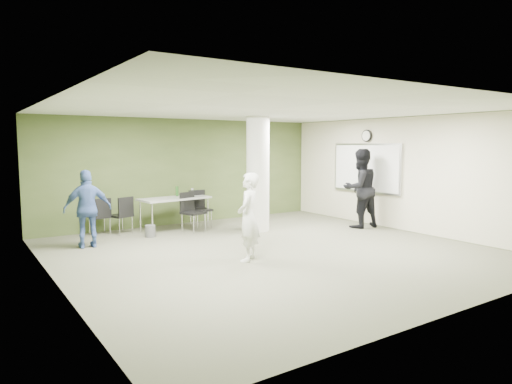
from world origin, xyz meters
TOP-DOWN VIEW (x-y plane):
  - floor at (0.00, 0.00)m, footprint 8.00×8.00m
  - ceiling at (0.00, 0.00)m, footprint 8.00×8.00m
  - wall_back at (0.00, 4.00)m, footprint 8.00×2.80m
  - wall_left at (-4.00, 0.00)m, footprint 0.02×8.00m
  - wall_right_cream at (4.00, 0.00)m, footprint 0.02×8.00m
  - column at (1.00, 2.00)m, footprint 0.56×0.56m
  - whiteboard at (3.92, 1.20)m, footprint 0.05×2.30m
  - wall_clock at (3.92, 1.20)m, footprint 0.06×0.32m
  - folding_table at (-0.69, 3.16)m, footprint 1.80×0.95m
  - wastebasket at (-1.51, 2.71)m, footprint 0.24×0.24m
  - chair_back_left at (-2.39, 3.57)m, footprint 0.48×0.48m
  - chair_back_right at (-1.92, 3.39)m, footprint 0.57×0.57m
  - chair_table_left at (-0.44, 2.79)m, footprint 0.61×0.61m
  - chair_table_right at (-0.01, 3.19)m, footprint 0.48×0.48m
  - woman_white at (-0.80, -0.35)m, footprint 0.70×0.68m
  - man_black at (3.40, 0.89)m, footprint 1.07×0.89m
  - man_blue at (-2.95, 2.40)m, footprint 0.98×0.49m

SIDE VIEW (x-z plane):
  - floor at x=0.00m, z-range 0.00..0.00m
  - wastebasket at x=-1.51m, z-range 0.00..0.28m
  - chair_back_left at x=-2.39m, z-range 0.07..0.95m
  - chair_back_right at x=-1.92m, z-range 0.07..0.97m
  - chair_table_right at x=-0.01m, z-range 0.08..1.03m
  - chair_table_left at x=-0.44m, z-range 0.08..1.05m
  - folding_table at x=-0.69m, z-range 0.23..1.30m
  - man_blue at x=-2.95m, z-range 0.00..1.61m
  - woman_white at x=-0.80m, z-range 0.00..1.62m
  - man_black at x=3.40m, z-range 0.00..2.01m
  - wall_back at x=0.00m, z-range 1.39..1.41m
  - wall_left at x=-4.00m, z-range 0.00..2.80m
  - wall_right_cream at x=4.00m, z-range 0.00..2.80m
  - column at x=1.00m, z-range 0.00..2.80m
  - whiteboard at x=3.92m, z-range 0.85..2.15m
  - wall_clock at x=3.92m, z-range 2.19..2.51m
  - ceiling at x=0.00m, z-range 2.80..2.80m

